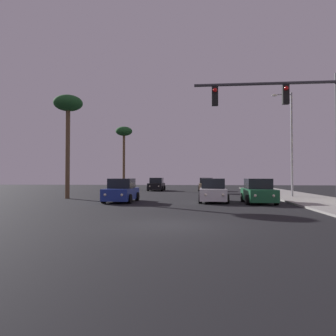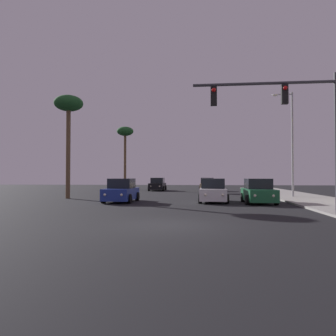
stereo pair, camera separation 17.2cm
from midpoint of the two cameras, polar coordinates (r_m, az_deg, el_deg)
ground_plane at (r=12.40m, az=0.37°, el=-9.91°), size 120.00×120.00×0.00m
sidewalk_right at (r=23.79m, az=26.42°, el=-5.59°), size 5.00×60.00×0.12m
car_blue at (r=23.76m, az=-8.33°, el=-4.05°), size 2.04×4.31×1.68m
car_white at (r=23.64m, az=7.64°, el=-4.06°), size 2.04×4.33×1.68m
car_tan at (r=42.36m, az=6.57°, el=-2.95°), size 2.04×4.33×1.68m
car_green at (r=23.25m, az=15.25°, el=-4.06°), size 2.04×4.33×1.68m
car_black at (r=42.82m, az=-2.13°, el=-2.94°), size 2.04×4.31×1.68m
traffic_light_mast at (r=16.58m, az=21.03°, el=8.59°), size 6.70×0.36×6.50m
street_lamp at (r=30.26m, az=20.35°, el=4.84°), size 1.74×0.24×9.00m
palm_tree_far at (r=47.92m, az=-7.78°, el=5.74°), size 2.40×2.40×9.06m
palm_tree_near at (r=29.04m, az=-17.18°, el=9.83°), size 2.40×2.40×8.64m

